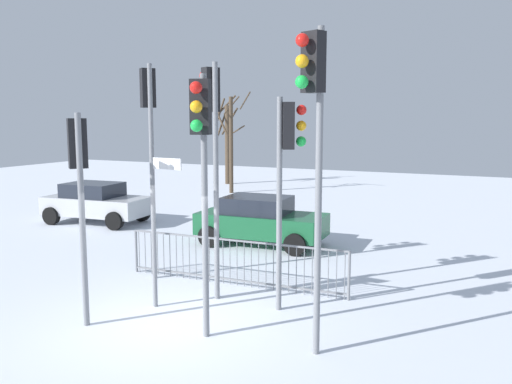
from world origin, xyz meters
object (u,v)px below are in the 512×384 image
(traffic_light_mid_right, at_px, (212,128))
(car_silver_near, at_px, (96,202))
(traffic_light_rear_left, at_px, (287,156))
(direction_sign_post, at_px, (155,218))
(traffic_light_mid_left, at_px, (79,171))
(car_green_far, at_px, (260,220))
(traffic_light_foreground_right, at_px, (202,148))
(bare_tree_right, at_px, (227,139))
(traffic_light_foreground_left, at_px, (149,123))
(bare_tree_centre, at_px, (231,141))
(traffic_light_rear_right, at_px, (314,120))

(traffic_light_mid_right, bearing_deg, car_silver_near, 83.68)
(traffic_light_rear_left, height_order, direction_sign_post, traffic_light_rear_left)
(car_silver_near, bearing_deg, traffic_light_mid_left, -54.19)
(direction_sign_post, xyz_separation_m, car_green_far, (-0.40, 5.80, -1.07))
(traffic_light_rear_left, xyz_separation_m, direction_sign_post, (-2.41, -0.99, -1.26))
(car_green_far, height_order, car_silver_near, same)
(traffic_light_foreground_right, bearing_deg, bare_tree_right, -77.43)
(traffic_light_mid_right, relative_size, traffic_light_foreground_left, 0.98)
(traffic_light_rear_left, relative_size, bare_tree_centre, 0.83)
(traffic_light_foreground_right, distance_m, traffic_light_foreground_left, 4.08)
(direction_sign_post, bearing_deg, traffic_light_rear_right, -5.81)
(traffic_light_mid_left, relative_size, traffic_light_foreground_right, 0.86)
(traffic_light_mid_left, relative_size, traffic_light_rear_left, 0.93)
(direction_sign_post, bearing_deg, bare_tree_right, 121.46)
(traffic_light_mid_left, height_order, bare_tree_right, bare_tree_right)
(traffic_light_rear_left, height_order, bare_tree_right, bare_tree_right)
(traffic_light_rear_right, relative_size, bare_tree_centre, 1.02)
(traffic_light_rear_right, bearing_deg, traffic_light_mid_right, -10.53)
(traffic_light_foreground_right, bearing_deg, traffic_light_rear_right, 170.39)
(bare_tree_right, bearing_deg, direction_sign_post, -65.36)
(bare_tree_centre, bearing_deg, traffic_light_mid_left, -70.83)
(traffic_light_foreground_right, relative_size, direction_sign_post, 1.38)
(traffic_light_foreground_left, height_order, car_green_far, traffic_light_foreground_left)
(traffic_light_mid_left, distance_m, traffic_light_rear_right, 4.44)
(traffic_light_rear_right, height_order, car_silver_near, traffic_light_rear_right)
(bare_tree_right, bearing_deg, traffic_light_foreground_right, -62.46)
(traffic_light_foreground_right, xyz_separation_m, traffic_light_rear_left, (0.73, 1.97, -0.24))
(direction_sign_post, relative_size, bare_tree_right, 0.64)
(direction_sign_post, xyz_separation_m, bare_tree_centre, (-6.58, 15.52, 0.83))
(traffic_light_mid_left, bearing_deg, bare_tree_centre, 57.66)
(car_silver_near, xyz_separation_m, bare_tree_right, (-1.32, 12.45, 1.82))
(traffic_light_foreground_right, xyz_separation_m, car_silver_near, (-8.98, 7.31, -2.56))
(traffic_light_rear_left, height_order, car_silver_near, traffic_light_rear_left)
(traffic_light_mid_left, distance_m, direction_sign_post, 1.79)
(car_green_far, bearing_deg, car_silver_near, 172.61)
(traffic_light_mid_left, distance_m, traffic_light_mid_right, 2.82)
(direction_sign_post, bearing_deg, traffic_light_mid_right, 62.21)
(traffic_light_mid_right, relative_size, car_green_far, 1.27)
(car_green_far, bearing_deg, traffic_light_foreground_right, -75.92)
(traffic_light_rear_right, bearing_deg, traffic_light_rear_left, -34.83)
(direction_sign_post, bearing_deg, traffic_light_mid_left, -113.33)
(traffic_light_rear_right, distance_m, direction_sign_post, 4.16)
(traffic_light_mid_right, distance_m, bare_tree_right, 20.07)
(direction_sign_post, bearing_deg, traffic_light_foreground_right, -23.29)
(traffic_light_foreground_left, bearing_deg, bare_tree_centre, 56.77)
(traffic_light_foreground_left, xyz_separation_m, traffic_light_rear_left, (3.78, -0.71, -0.60))
(direction_sign_post, distance_m, car_silver_near, 9.71)
(traffic_light_mid_right, relative_size, car_silver_near, 1.26)
(car_green_far, bearing_deg, traffic_light_rear_left, -62.71)
(traffic_light_foreground_right, distance_m, bare_tree_centre, 18.47)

